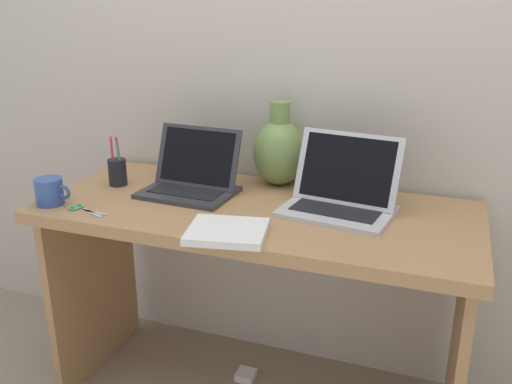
# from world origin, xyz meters

# --- Properties ---
(back_wall) EXTENTS (4.40, 0.04, 2.40)m
(back_wall) POSITION_xyz_m (0.00, 0.34, 1.20)
(back_wall) COLOR beige
(back_wall) RESTS_ON ground
(desk) EXTENTS (1.41, 0.61, 0.76)m
(desk) POSITION_xyz_m (0.00, 0.00, 0.59)
(desk) COLOR #AD7F51
(desk) RESTS_ON ground
(laptop_left) EXTENTS (0.32, 0.25, 0.21)m
(laptop_left) POSITION_xyz_m (-0.26, 0.06, 0.81)
(laptop_left) COLOR #333338
(laptop_left) RESTS_ON desk
(laptop_right) EXTENTS (0.37, 0.29, 0.23)m
(laptop_right) POSITION_xyz_m (0.26, 0.07, 0.82)
(laptop_right) COLOR silver
(laptop_right) RESTS_ON desk
(green_vase) EXTENTS (0.19, 0.19, 0.30)m
(green_vase) POSITION_xyz_m (0.00, 0.24, 0.88)
(green_vase) COLOR #75934C
(green_vase) RESTS_ON desk
(notebook_stack) EXTENTS (0.25, 0.23, 0.02)m
(notebook_stack) POSITION_xyz_m (0.00, -0.24, 0.77)
(notebook_stack) COLOR white
(notebook_stack) RESTS_ON desk
(coffee_mug) EXTENTS (0.13, 0.09, 0.09)m
(coffee_mug) POSITION_xyz_m (-0.64, -0.21, 0.80)
(coffee_mug) COLOR #335199
(coffee_mug) RESTS_ON desk
(pen_cup) EXTENTS (0.06, 0.06, 0.18)m
(pen_cup) POSITION_xyz_m (-0.54, 0.04, 0.81)
(pen_cup) COLOR black
(pen_cup) RESTS_ON desk
(scissors) EXTENTS (0.15, 0.07, 0.01)m
(scissors) POSITION_xyz_m (-0.51, -0.22, 0.76)
(scissors) COLOR #B7B7BC
(scissors) RESTS_ON desk
(power_brick) EXTENTS (0.07, 0.07, 0.03)m
(power_brick) POSITION_xyz_m (-0.07, 0.09, 0.01)
(power_brick) COLOR white
(power_brick) RESTS_ON ground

